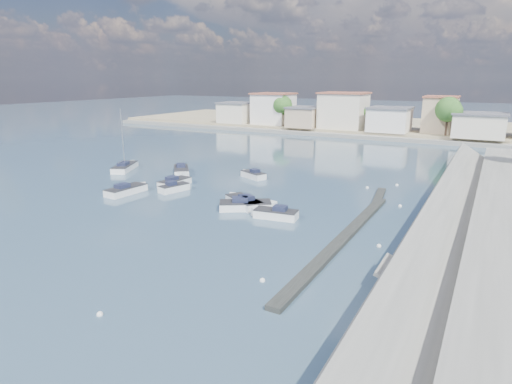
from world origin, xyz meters
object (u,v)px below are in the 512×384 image
Objects in this scene: motorboat_f at (252,175)px; motorboat_c at (243,202)px; motorboat_h at (248,206)px; sailboat at (126,167)px; motorboat_g at (181,171)px; motorboat_b at (175,188)px; motorboat_e at (176,182)px; motorboat_a at (128,190)px; motorboat_d at (274,214)px.

motorboat_c is at bearing -64.85° from motorboat_f.
motorboat_h is 0.62× the size of sailboat.
motorboat_c is 1.51m from motorboat_h.
motorboat_h is (16.60, -9.93, -0.00)m from motorboat_g.
motorboat_b and motorboat_h have the same top height.
motorboat_e is 6.75m from motorboat_g.
motorboat_h is at bearing 5.11° from motorboat_a.
motorboat_a is at bearing -140.40° from motorboat_b.
motorboat_b is 15.11m from motorboat_d.
motorboat_e is at bearing -17.05° from sailboat.
motorboat_g is at bearing 149.75° from motorboat_c.
sailboat is (-14.27, 6.03, 0.03)m from motorboat_b.
motorboat_b and motorboat_d have the same top height.
motorboat_a is 1.36× the size of motorboat_b.
sailboat reaches higher than motorboat_b.
motorboat_h is (1.18, -0.94, -0.00)m from motorboat_c.
sailboat reaches higher than motorboat_h.
motorboat_d is 17.34m from motorboat_e.
motorboat_d is at bearing 0.50° from motorboat_a.
sailboat is (-24.29, 7.19, 0.03)m from motorboat_c.
motorboat_d is (4.72, -2.15, -0.00)m from motorboat_c.
sailboat is (-18.80, -4.50, 0.03)m from motorboat_f.
motorboat_e is at bearing 161.55° from motorboat_d.
motorboat_d is at bearing -18.87° from motorboat_h.
motorboat_b is 0.77× the size of motorboat_c.
motorboat_f is at bearing 115.15° from motorboat_c.
motorboat_d is 30.48m from sailboat.
sailboat is (-29.02, 9.34, 0.03)m from motorboat_d.
motorboat_d is at bearing -28.95° from motorboat_g.
motorboat_c and motorboat_e have the same top height.
motorboat_d is at bearing -53.57° from motorboat_f.
sailboat reaches higher than motorboat_f.
motorboat_d is at bearing -12.65° from motorboat_b.
motorboat_h is (-3.55, 1.21, 0.00)m from motorboat_d.
motorboat_b is 9.51m from motorboat_g.
motorboat_b is at bearing -113.26° from motorboat_f.
motorboat_b and motorboat_g have the same top height.
motorboat_c is at bearing -16.49° from sailboat.
motorboat_f is (6.24, 8.36, -0.00)m from motorboat_e.
motorboat_c is at bearing 155.55° from motorboat_d.
motorboat_e is at bearing 128.05° from motorboat_b.
motorboat_f is at bearing 117.84° from motorboat_h.
motorboat_a is 1.18× the size of motorboat_d.
motorboat_g is at bearing 151.05° from motorboat_d.
motorboat_f is (-10.22, 13.84, 0.00)m from motorboat_d.
motorboat_g is at bearing 149.11° from motorboat_h.
motorboat_c and motorboat_f have the same top height.
motorboat_c is 12.92m from motorboat_f.
motorboat_a and motorboat_f have the same top height.
motorboat_d is 0.85× the size of motorboat_h.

